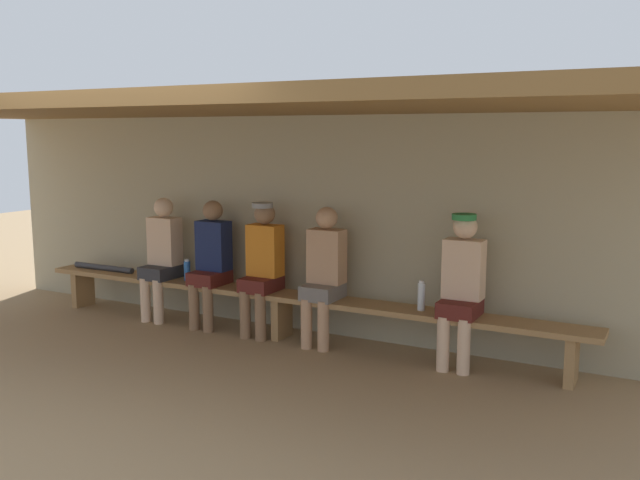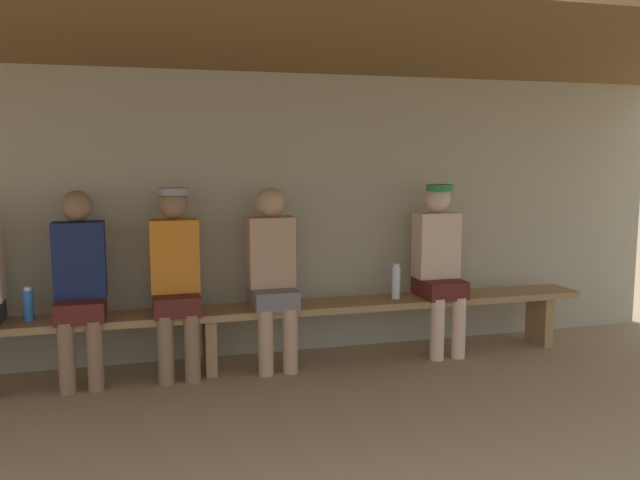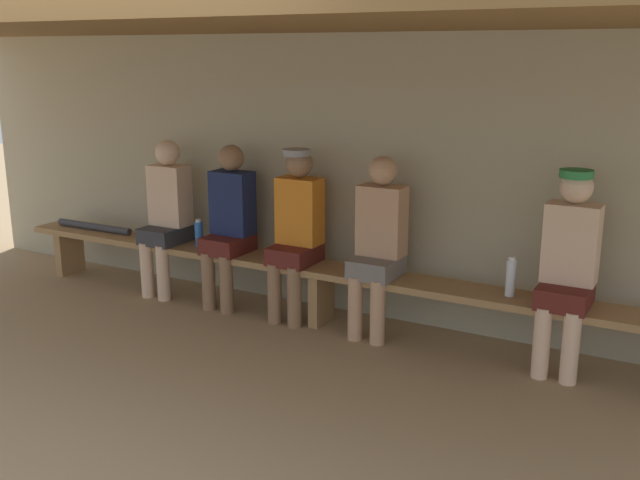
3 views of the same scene
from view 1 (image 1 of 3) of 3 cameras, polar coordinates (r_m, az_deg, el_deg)
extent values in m
plane|color=#9E7F59|center=(5.79, -11.31, -11.84)|extent=(24.00, 24.00, 0.00)
cube|color=tan|center=(7.13, -1.35, 1.36)|extent=(8.00, 0.20, 2.20)
cube|color=brown|center=(5.98, -7.64, 10.99)|extent=(8.00, 2.80, 0.12)
cube|color=#9E7547|center=(6.87, -3.18, -4.58)|extent=(6.00, 0.36, 0.05)
cube|color=#9E7547|center=(8.64, -18.98, -3.83)|extent=(0.08, 0.29, 0.41)
cube|color=#9E7547|center=(6.93, -3.17, -6.43)|extent=(0.08, 0.29, 0.41)
cube|color=#9E7547|center=(6.04, 20.08, -9.29)|extent=(0.08, 0.29, 0.41)
cube|color=#591E19|center=(6.95, -4.88, -3.64)|extent=(0.32, 0.40, 0.14)
cylinder|color=#8C6647|center=(6.94, -6.20, -6.14)|extent=(0.11, 0.11, 0.48)
cylinder|color=#8C6647|center=(6.84, -4.94, -6.34)|extent=(0.11, 0.11, 0.48)
cube|color=orange|center=(6.96, -4.56, -0.86)|extent=(0.34, 0.20, 0.52)
sphere|color=#8C6647|center=(6.90, -4.59, 2.17)|extent=(0.21, 0.21, 0.21)
cylinder|color=gray|center=(6.86, -4.78, 2.88)|extent=(0.21, 0.21, 0.05)
cube|color=#333338|center=(7.73, -13.00, -2.57)|extent=(0.32, 0.40, 0.14)
cylinder|color=beige|center=(7.73, -14.21, -4.81)|extent=(0.11, 0.11, 0.48)
cylinder|color=beige|center=(7.61, -13.21, -4.99)|extent=(0.11, 0.11, 0.48)
cube|color=beige|center=(7.73, -12.70, -0.08)|extent=(0.34, 0.20, 0.52)
sphere|color=beige|center=(7.68, -12.79, 2.65)|extent=(0.21, 0.21, 0.21)
cube|color=slate|center=(6.61, 0.23, -4.27)|extent=(0.32, 0.40, 0.14)
cylinder|color=tan|center=(6.58, -1.12, -6.92)|extent=(0.11, 0.11, 0.48)
cylinder|color=tan|center=(6.50, 0.27, -7.12)|extent=(0.11, 0.11, 0.48)
cube|color=tan|center=(6.61, 0.56, -1.34)|extent=(0.34, 0.20, 0.52)
sphere|color=tan|center=(6.55, 0.56, 1.85)|extent=(0.21, 0.21, 0.21)
cube|color=#591E19|center=(7.31, -9.09, -3.09)|extent=(0.32, 0.40, 0.14)
cylinder|color=#8C6647|center=(7.31, -10.36, -5.47)|extent=(0.11, 0.11, 0.48)
cylinder|color=#8C6647|center=(7.20, -9.23, -5.65)|extent=(0.11, 0.11, 0.48)
cube|color=#19234C|center=(7.32, -8.78, -0.45)|extent=(0.34, 0.20, 0.52)
sphere|color=#8C6647|center=(7.27, -8.84, 2.43)|extent=(0.21, 0.21, 0.21)
cube|color=#591E19|center=(6.11, 11.48, -5.52)|extent=(0.32, 0.40, 0.14)
cylinder|color=beige|center=(6.07, 10.14, -8.44)|extent=(0.11, 0.11, 0.48)
cylinder|color=beige|center=(6.02, 11.78, -8.63)|extent=(0.11, 0.11, 0.48)
cube|color=beige|center=(6.12, 11.79, -2.36)|extent=(0.34, 0.20, 0.52)
sphere|color=beige|center=(6.06, 11.90, 1.08)|extent=(0.21, 0.21, 0.21)
cylinder|color=#2D8442|center=(6.01, 11.82, 1.88)|extent=(0.21, 0.21, 0.05)
cylinder|color=silver|center=(6.23, 8.37, -4.65)|extent=(0.07, 0.07, 0.25)
cylinder|color=white|center=(6.20, 8.40, -3.42)|extent=(0.05, 0.05, 0.02)
cylinder|color=blue|center=(7.55, -10.91, -2.51)|extent=(0.07, 0.07, 0.21)
cylinder|color=white|center=(7.53, -10.94, -1.65)|extent=(0.05, 0.05, 0.02)
cylinder|color=#333338|center=(8.34, -17.44, -2.18)|extent=(0.86, 0.08, 0.07)
camera|label=2|loc=(4.10, -46.71, -0.30)|focal=36.73mm
camera|label=3|loc=(1.29, -13.60, 10.40)|focal=41.31mm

